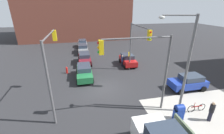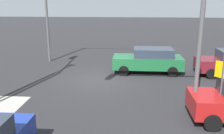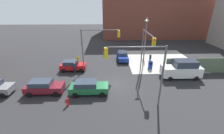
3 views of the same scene
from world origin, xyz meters
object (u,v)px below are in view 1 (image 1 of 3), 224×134
Objects in this scene: coupe_silver at (83,43)px; pedestrian_waiting at (211,111)px; pedestrian_crossing at (122,61)px; bicycle_leaning_on_fence at (196,108)px; fire_hydrant at (67,70)px; sedan_gray at (83,49)px; street_lamp_corner at (184,60)px; traffic_signal_ne_corner at (142,61)px; traffic_signal_se_corner at (51,58)px; traffic_signal_nw_corner at (137,41)px; mailbox_blue at (179,112)px; hatchback_blue at (188,82)px; coupe_green at (84,72)px; coupe_maroon at (85,58)px; sedan_red at (128,60)px.

pedestrian_waiting is at bearing 19.43° from coupe_silver.
bicycle_leaning_on_fence is (11.40, 3.40, -0.57)m from pedestrian_crossing.
fire_hydrant is 9.61m from sedan_gray.
street_lamp_corner reaches higher than pedestrian_crossing.
traffic_signal_ne_corner is at bearing -102.78° from bicycle_leaning_on_fence.
traffic_signal_ne_corner is at bearing 72.20° from traffic_signal_se_corner.
street_lamp_corner is at bearing 7.28° from traffic_signal_nw_corner.
pedestrian_crossing is (-12.00, -1.20, 0.15)m from mailbox_blue.
coupe_green is at bearing -115.08° from hatchback_blue.
coupe_maroon and sedan_gray have the same top height.
pedestrian_waiting is (4.74, -1.61, 0.06)m from hatchback_blue.
coupe_maroon is 6.02m from pedestrian_crossing.
hatchback_blue is (7.06, 13.21, 0.36)m from fire_hydrant.
street_lamp_corner reaches higher than coupe_green.
street_lamp_corner reaches higher than coupe_maroon.
pedestrian_crossing reaches higher than pedestrian_waiting.
pedestrian_waiting is at bearing 9.62° from bicycle_leaning_on_fence.
traffic_signal_nw_corner reaches higher than hatchback_blue.
coupe_silver is 2.31× the size of pedestrian_crossing.
traffic_signal_se_corner is 1.61× the size of coupe_silver.
street_lamp_corner is 4.57× the size of pedestrian_crossing.
fire_hydrant is at bearing -118.13° from hatchback_blue.
hatchback_blue is (8.36, 4.20, -0.00)m from sedan_red.
mailbox_blue is 0.33× the size of sedan_gray.
traffic_signal_ne_corner is 8.05m from hatchback_blue.
coupe_maroon reaches higher than fire_hydrant.
fire_hydrant is at bearing 51.46° from pedestrian_crossing.
fire_hydrant is at bearing -81.78° from sedan_red.
pedestrian_crossing reaches higher than bicycle_leaning_on_fence.
traffic_signal_nw_corner and traffic_signal_ne_corner have the same top height.
traffic_signal_ne_corner is 1.48× the size of coupe_maroon.
coupe_silver and sedan_gray have the same top height.
fire_hydrant is 14.04m from coupe_silver.
sedan_gray is at bearing -179.58° from coupe_maroon.
pedestrian_waiting reaches higher than mailbox_blue.
pedestrian_waiting reaches higher than bicycle_leaning_on_fence.
coupe_green is at bearing -1.19° from sedan_gray.
street_lamp_corner is 2.05× the size of hatchback_blue.
hatchback_blue is (-3.04, 3.57, -3.86)m from street_lamp_corner.
coupe_silver is 14.08m from pedestrian_crossing.
traffic_signal_se_corner is 1.50× the size of sedan_gray.
street_lamp_corner is at bearing 16.48° from coupe_silver.
pedestrian_crossing is at bearing 115.61° from coupe_green.
coupe_silver is 1.03× the size of sedan_red.
traffic_signal_nw_corner is 5.54m from sedan_red.
fire_hydrant is 3.01m from coupe_green.
bicycle_leaning_on_fence is (-1.20, -0.20, -0.56)m from pedestrian_waiting.
traffic_signal_ne_corner reaches higher than sedan_red.
sedan_red is at bearing 39.18° from sedan_gray.
mailbox_blue is at bearing 3.37° from traffic_signal_nw_corner.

